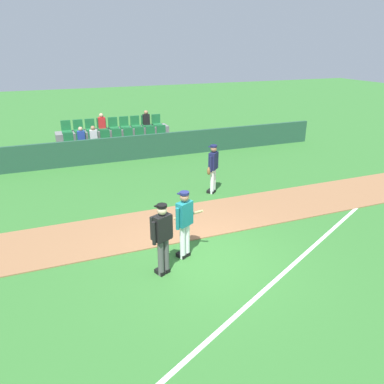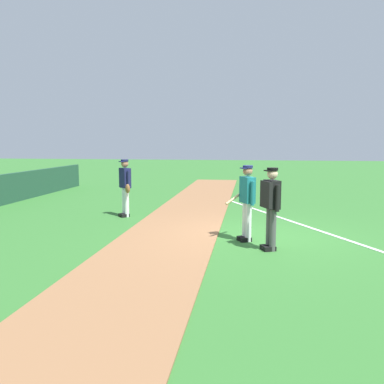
{
  "view_description": "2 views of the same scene",
  "coord_description": "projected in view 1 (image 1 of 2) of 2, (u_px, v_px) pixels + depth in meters",
  "views": [
    {
      "loc": [
        -3.23,
        -7.45,
        5.03
      ],
      "look_at": [
        0.49,
        1.89,
        1.05
      ],
      "focal_mm": 35.41,
      "sensor_mm": 36.0,
      "label": 1
    },
    {
      "loc": [
        -9.42,
        0.25,
        2.3
      ],
      "look_at": [
        0.2,
        1.66,
        1.06
      ],
      "focal_mm": 36.96,
      "sensor_mm": 36.0,
      "label": 2
    }
  ],
  "objects": [
    {
      "name": "ground_plane",
      "position": [
        202.0,
        260.0,
        9.4
      ],
      "size": [
        80.0,
        80.0,
        0.0
      ],
      "primitive_type": "plane",
      "color": "#33702D"
    },
    {
      "name": "batter_teal_jersey",
      "position": [
        185.0,
        222.0,
        9.19
      ],
      "size": [
        0.74,
        0.7,
        1.76
      ],
      "color": "white",
      "rests_on": "ground"
    },
    {
      "name": "runner_navy_jersey",
      "position": [
        213.0,
        167.0,
        13.24
      ],
      "size": [
        0.57,
        0.5,
        1.76
      ],
      "color": "white",
      "rests_on": "ground"
    },
    {
      "name": "stadium_bleachers",
      "position": [
        116.0,
        143.0,
        18.36
      ],
      "size": [
        5.55,
        2.1,
        1.9
      ],
      "color": "slate",
      "rests_on": "ground"
    },
    {
      "name": "umpire_home_plate",
      "position": [
        162.0,
        235.0,
        8.49
      ],
      "size": [
        0.55,
        0.42,
        1.76
      ],
      "color": "#4C4C4C",
      "rests_on": "ground"
    },
    {
      "name": "foul_line_chalk",
      "position": [
        313.0,
        247.0,
        10.0
      ],
      "size": [
        10.69,
        5.64,
        0.01
      ],
      "primitive_type": "cube",
      "rotation": [
        0.0,
        0.0,
        0.48
      ],
      "color": "white",
      "rests_on": "ground"
    },
    {
      "name": "infield_dirt_path",
      "position": [
        173.0,
        223.0,
        11.27
      ],
      "size": [
        28.0,
        2.34,
        0.03
      ],
      "primitive_type": "cube",
      "color": "#936642",
      "rests_on": "ground"
    },
    {
      "name": "dugout_fence",
      "position": [
        122.0,
        149.0,
        17.09
      ],
      "size": [
        20.0,
        0.16,
        1.11
      ],
      "primitive_type": "cube",
      "color": "#234C38",
      "rests_on": "ground"
    }
  ]
}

